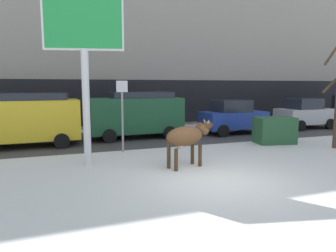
{
  "coord_description": "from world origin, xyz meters",
  "views": [
    {
      "loc": [
        -4.22,
        -7.38,
        2.62
      ],
      "look_at": [
        -0.16,
        3.68,
        1.1
      ],
      "focal_mm": 33.29,
      "sensor_mm": 36.0,
      "label": 1
    }
  ],
  "objects_px": {
    "cow_brown": "(186,137)",
    "car_yellow_van": "(24,118)",
    "car_silver_hatchback": "(305,113)",
    "pedestrian_far_left": "(10,120)",
    "street_sign": "(122,110)",
    "car_darkgreen_van": "(136,113)",
    "billboard": "(84,32)",
    "car_blue_hatchback": "(233,117)",
    "dumpster": "(274,130)",
    "pedestrian_near_billboard": "(229,112)"
  },
  "relations": [
    {
      "from": "car_yellow_van",
      "to": "dumpster",
      "type": "bearing_deg",
      "value": -15.62
    },
    {
      "from": "dumpster",
      "to": "street_sign",
      "type": "bearing_deg",
      "value": 176.42
    },
    {
      "from": "street_sign",
      "to": "cow_brown",
      "type": "bearing_deg",
      "value": -63.72
    },
    {
      "from": "billboard",
      "to": "dumpster",
      "type": "relative_size",
      "value": 3.27
    },
    {
      "from": "car_darkgreen_van",
      "to": "dumpster",
      "type": "distance_m",
      "value": 6.71
    },
    {
      "from": "car_blue_hatchback",
      "to": "pedestrian_far_left",
      "type": "xyz_separation_m",
      "value": [
        -11.36,
        3.1,
        -0.05
      ]
    },
    {
      "from": "car_darkgreen_van",
      "to": "dumpster",
      "type": "xyz_separation_m",
      "value": [
        5.61,
        -3.63,
        -0.64
      ]
    },
    {
      "from": "pedestrian_far_left",
      "to": "dumpster",
      "type": "relative_size",
      "value": 1.02
    },
    {
      "from": "car_yellow_van",
      "to": "pedestrian_near_billboard",
      "type": "distance_m",
      "value": 12.5
    },
    {
      "from": "car_silver_hatchback",
      "to": "billboard",
      "type": "bearing_deg",
      "value": -161.2
    },
    {
      "from": "car_silver_hatchback",
      "to": "street_sign",
      "type": "xyz_separation_m",
      "value": [
        -12.01,
        -3.03,
        0.74
      ]
    },
    {
      "from": "car_silver_hatchback",
      "to": "pedestrian_far_left",
      "type": "xyz_separation_m",
      "value": [
        -16.68,
        2.78,
        -0.05
      ]
    },
    {
      "from": "billboard",
      "to": "pedestrian_far_left",
      "type": "height_order",
      "value": "billboard"
    },
    {
      "from": "car_yellow_van",
      "to": "street_sign",
      "type": "relative_size",
      "value": 1.64
    },
    {
      "from": "cow_brown",
      "to": "car_darkgreen_van",
      "type": "bearing_deg",
      "value": 90.98
    },
    {
      "from": "pedestrian_far_left",
      "to": "car_silver_hatchback",
      "type": "bearing_deg",
      "value": -9.46
    },
    {
      "from": "car_darkgreen_van",
      "to": "car_blue_hatchback",
      "type": "height_order",
      "value": "car_darkgreen_van"
    },
    {
      "from": "cow_brown",
      "to": "street_sign",
      "type": "relative_size",
      "value": 0.69
    },
    {
      "from": "billboard",
      "to": "car_silver_hatchback",
      "type": "relative_size",
      "value": 1.58
    },
    {
      "from": "car_silver_hatchback",
      "to": "pedestrian_near_billboard",
      "type": "xyz_separation_m",
      "value": [
        -3.69,
        2.78,
        -0.05
      ]
    },
    {
      "from": "car_darkgreen_van",
      "to": "car_silver_hatchback",
      "type": "bearing_deg",
      "value": -0.87
    },
    {
      "from": "pedestrian_near_billboard",
      "to": "pedestrian_far_left",
      "type": "bearing_deg",
      "value": 180.0
    },
    {
      "from": "car_blue_hatchback",
      "to": "street_sign",
      "type": "distance_m",
      "value": 7.26
    },
    {
      "from": "pedestrian_near_billboard",
      "to": "pedestrian_far_left",
      "type": "distance_m",
      "value": 12.99
    },
    {
      "from": "car_yellow_van",
      "to": "dumpster",
      "type": "distance_m",
      "value": 11.13
    },
    {
      "from": "dumpster",
      "to": "billboard",
      "type": "bearing_deg",
      "value": -172.34
    },
    {
      "from": "pedestrian_near_billboard",
      "to": "car_blue_hatchback",
      "type": "bearing_deg",
      "value": -117.71
    },
    {
      "from": "pedestrian_near_billboard",
      "to": "dumpster",
      "type": "xyz_separation_m",
      "value": [
        -1.36,
        -6.24,
        -0.28
      ]
    },
    {
      "from": "cow_brown",
      "to": "car_yellow_van",
      "type": "distance_m",
      "value": 7.58
    },
    {
      "from": "pedestrian_far_left",
      "to": "pedestrian_near_billboard",
      "type": "bearing_deg",
      "value": 0.0
    },
    {
      "from": "street_sign",
      "to": "dumpster",
      "type": "bearing_deg",
      "value": -3.58
    },
    {
      "from": "car_darkgreen_van",
      "to": "car_blue_hatchback",
      "type": "distance_m",
      "value": 5.37
    },
    {
      "from": "car_blue_hatchback",
      "to": "dumpster",
      "type": "height_order",
      "value": "car_blue_hatchback"
    },
    {
      "from": "car_blue_hatchback",
      "to": "pedestrian_far_left",
      "type": "bearing_deg",
      "value": 164.75
    },
    {
      "from": "car_blue_hatchback",
      "to": "pedestrian_near_billboard",
      "type": "distance_m",
      "value": 3.5
    },
    {
      "from": "billboard",
      "to": "car_yellow_van",
      "type": "distance_m",
      "value": 5.61
    },
    {
      "from": "pedestrian_near_billboard",
      "to": "street_sign",
      "type": "xyz_separation_m",
      "value": [
        -8.32,
        -5.81,
        0.79
      ]
    },
    {
      "from": "car_silver_hatchback",
      "to": "pedestrian_far_left",
      "type": "distance_m",
      "value": 16.91
    },
    {
      "from": "cow_brown",
      "to": "car_silver_hatchback",
      "type": "relative_size",
      "value": 0.55
    },
    {
      "from": "car_silver_hatchback",
      "to": "dumpster",
      "type": "bearing_deg",
      "value": -145.57
    },
    {
      "from": "car_darkgreen_van",
      "to": "street_sign",
      "type": "xyz_separation_m",
      "value": [
        -1.35,
        -3.19,
        0.43
      ]
    },
    {
      "from": "car_silver_hatchback",
      "to": "street_sign",
      "type": "relative_size",
      "value": 1.25
    },
    {
      "from": "cow_brown",
      "to": "car_blue_hatchback",
      "type": "xyz_separation_m",
      "value": [
        5.24,
        5.66,
        -0.07
      ]
    },
    {
      "from": "billboard",
      "to": "dumpster",
      "type": "height_order",
      "value": "billboard"
    },
    {
      "from": "car_darkgreen_van",
      "to": "street_sign",
      "type": "relative_size",
      "value": 1.64
    },
    {
      "from": "cow_brown",
      "to": "billboard",
      "type": "distance_m",
      "value": 4.66
    },
    {
      "from": "billboard",
      "to": "street_sign",
      "type": "xyz_separation_m",
      "value": [
        1.52,
        1.58,
        -2.64
      ]
    },
    {
      "from": "car_silver_hatchback",
      "to": "car_yellow_van",
      "type": "bearing_deg",
      "value": -178.28
    },
    {
      "from": "pedestrian_far_left",
      "to": "car_darkgreen_van",
      "type": "bearing_deg",
      "value": -23.5
    },
    {
      "from": "car_yellow_van",
      "to": "car_blue_hatchback",
      "type": "height_order",
      "value": "car_yellow_van"
    }
  ]
}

